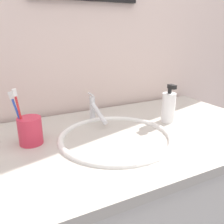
{
  "coord_description": "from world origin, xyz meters",
  "views": [
    {
      "loc": [
        -0.41,
        -0.71,
        1.25
      ],
      "look_at": [
        -0.04,
        0.01,
        0.97
      ],
      "focal_mm": 38.22,
      "sensor_mm": 36.0,
      "label": 1
    }
  ],
  "objects_px": {
    "toothbrush_red": "(20,113)",
    "toothbrush_cup": "(30,131)",
    "faucet": "(95,110)",
    "soap_dispenser": "(168,107)",
    "toothbrush_blue": "(18,115)"
  },
  "relations": [
    {
      "from": "toothbrush_red",
      "to": "soap_dispenser",
      "type": "relative_size",
      "value": 1.18
    },
    {
      "from": "faucet",
      "to": "toothbrush_cup",
      "type": "distance_m",
      "value": 0.3
    },
    {
      "from": "toothbrush_red",
      "to": "toothbrush_cup",
      "type": "bearing_deg",
      "value": -2.63
    },
    {
      "from": "toothbrush_cup",
      "to": "toothbrush_blue",
      "type": "relative_size",
      "value": 0.52
    },
    {
      "from": "faucet",
      "to": "toothbrush_red",
      "type": "xyz_separation_m",
      "value": [
        -0.31,
        -0.1,
        0.06
      ]
    },
    {
      "from": "toothbrush_cup",
      "to": "soap_dispenser",
      "type": "xyz_separation_m",
      "value": [
        0.56,
        -0.04,
        0.02
      ]
    },
    {
      "from": "toothbrush_cup",
      "to": "toothbrush_blue",
      "type": "bearing_deg",
      "value": 161.31
    },
    {
      "from": "faucet",
      "to": "toothbrush_red",
      "type": "bearing_deg",
      "value": -162.27
    },
    {
      "from": "toothbrush_cup",
      "to": "soap_dispenser",
      "type": "distance_m",
      "value": 0.56
    },
    {
      "from": "faucet",
      "to": "toothbrush_blue",
      "type": "xyz_separation_m",
      "value": [
        -0.31,
        -0.09,
        0.05
      ]
    },
    {
      "from": "toothbrush_cup",
      "to": "toothbrush_red",
      "type": "relative_size",
      "value": 0.49
    },
    {
      "from": "toothbrush_red",
      "to": "toothbrush_blue",
      "type": "bearing_deg",
      "value": 117.04
    },
    {
      "from": "toothbrush_red",
      "to": "faucet",
      "type": "bearing_deg",
      "value": 17.73
    },
    {
      "from": "toothbrush_blue",
      "to": "toothbrush_cup",
      "type": "bearing_deg",
      "value": -18.69
    },
    {
      "from": "toothbrush_cup",
      "to": "toothbrush_red",
      "type": "height_order",
      "value": "toothbrush_red"
    }
  ]
}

